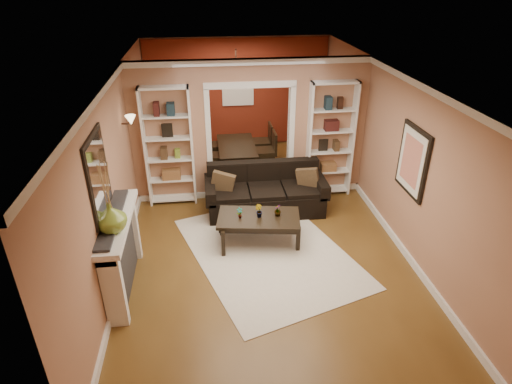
{
  "coord_description": "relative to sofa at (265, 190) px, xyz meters",
  "views": [
    {
      "loc": [
        -0.85,
        -6.57,
        4.12
      ],
      "look_at": [
        -0.14,
        -0.8,
        1.07
      ],
      "focal_mm": 30.0,
      "sensor_mm": 36.0,
      "label": 1
    }
  ],
  "objects": [
    {
      "name": "wall_back",
      "position": [
        -0.2,
        3.55,
        0.91
      ],
      "size": [
        8.0,
        0.0,
        8.0
      ],
      "primitive_type": "plane",
      "rotation": [
        1.57,
        0.0,
        0.0
      ],
      "color": "#AB785A",
      "rests_on": "ground"
    },
    {
      "name": "sofa",
      "position": [
        0.0,
        0.0,
        0.0
      ],
      "size": [
        2.24,
        0.97,
        0.88
      ],
      "primitive_type": "cube",
      "color": "black",
      "rests_on": "floor"
    },
    {
      "name": "pillow_left",
      "position": [
        -0.8,
        -0.02,
        0.2
      ],
      "size": [
        0.43,
        0.23,
        0.41
      ],
      "primitive_type": "cube",
      "rotation": [
        0.0,
        0.0,
        -0.28
      ],
      "color": "brown",
      "rests_on": "sofa"
    },
    {
      "name": "dining_chair_sw",
      "position": [
        -0.89,
        2.42,
        -0.01
      ],
      "size": [
        0.51,
        0.51,
        0.85
      ],
      "primitive_type": "cube",
      "rotation": [
        0.0,
        0.0,
        1.81
      ],
      "color": "black",
      "rests_on": "floor"
    },
    {
      "name": "area_rug",
      "position": [
        -0.15,
        -1.35,
        -0.43
      ],
      "size": [
        3.13,
        3.7,
        0.01
      ],
      "primitive_type": "cube",
      "rotation": [
        0.0,
        0.0,
        0.32
      ],
      "color": "beige",
      "rests_on": "floor"
    },
    {
      "name": "plant_left",
      "position": [
        -0.58,
        -1.06,
        0.16
      ],
      "size": [
        0.12,
        0.1,
        0.19
      ],
      "primitive_type": "imported",
      "rotation": [
        0.0,
        0.0,
        0.32
      ],
      "color": "#336626",
      "rests_on": "coffee_table"
    },
    {
      "name": "coffee_table",
      "position": [
        -0.27,
        -1.06,
        -0.19
      ],
      "size": [
        1.43,
        0.92,
        0.51
      ],
      "primitive_type": "cube",
      "rotation": [
        0.0,
        0.0,
        -0.15
      ],
      "color": "black",
      "rests_on": "floor"
    },
    {
      "name": "vase",
      "position": [
        -2.29,
        -2.25,
        0.92
      ],
      "size": [
        0.43,
        0.43,
        0.4
      ],
      "primitive_type": "imported",
      "rotation": [
        0.0,
        0.0,
        0.13
      ],
      "color": "olive",
      "rests_on": "fireplace"
    },
    {
      "name": "ceiling",
      "position": [
        -0.2,
        -0.45,
        2.26
      ],
      "size": [
        8.0,
        8.0,
        0.0
      ],
      "primitive_type": "plane",
      "rotation": [
        3.14,
        0.0,
        0.0
      ],
      "color": "white",
      "rests_on": "ground"
    },
    {
      "name": "wall_left",
      "position": [
        -2.45,
        -0.45,
        0.91
      ],
      "size": [
        0.0,
        8.0,
        8.0
      ],
      "primitive_type": "plane",
      "rotation": [
        1.57,
        0.0,
        1.57
      ],
      "color": "#AB785A",
      "rests_on": "ground"
    },
    {
      "name": "framed_art",
      "position": [
        2.01,
        -1.45,
        1.11
      ],
      "size": [
        0.04,
        0.85,
        1.05
      ],
      "primitive_type": "cube",
      "color": "black",
      "rests_on": "wall_right"
    },
    {
      "name": "bookshelf_left",
      "position": [
        -1.75,
        0.58,
        0.71
      ],
      "size": [
        0.9,
        0.3,
        2.3
      ],
      "primitive_type": "cube",
      "color": "white",
      "rests_on": "floor"
    },
    {
      "name": "bookshelf_right",
      "position": [
        1.35,
        0.58,
        0.71
      ],
      "size": [
        0.9,
        0.3,
        2.3
      ],
      "primitive_type": "cube",
      "color": "white",
      "rests_on": "floor"
    },
    {
      "name": "wall_front",
      "position": [
        -0.2,
        -4.45,
        0.91
      ],
      "size": [
        8.0,
        0.0,
        8.0
      ],
      "primitive_type": "plane",
      "rotation": [
        -1.57,
        0.0,
        0.0
      ],
      "color": "#AB785A",
      "rests_on": "ground"
    },
    {
      "name": "dining_table",
      "position": [
        -0.34,
        2.12,
        -0.17
      ],
      "size": [
        1.51,
        0.84,
        0.53
      ],
      "primitive_type": "imported",
      "rotation": [
        0.0,
        0.0,
        1.57
      ],
      "color": "black",
      "rests_on": "floor"
    },
    {
      "name": "partition_wall",
      "position": [
        -0.2,
        0.75,
        0.91
      ],
      "size": [
        4.5,
        0.15,
        2.7
      ],
      "primitive_type": "cube",
      "color": "#AB785A",
      "rests_on": "floor"
    },
    {
      "name": "fireplace",
      "position": [
        -2.29,
        -1.95,
        0.14
      ],
      "size": [
        0.32,
        1.7,
        1.16
      ],
      "primitive_type": "cube",
      "color": "white",
      "rests_on": "floor"
    },
    {
      "name": "floor",
      "position": [
        -0.2,
        -0.45,
        -0.44
      ],
      "size": [
        8.0,
        8.0,
        0.0
      ],
      "primitive_type": "plane",
      "color": "brown",
      "rests_on": "ground"
    },
    {
      "name": "mirror",
      "position": [
        -2.43,
        -1.95,
        1.36
      ],
      "size": [
        0.03,
        0.95,
        1.1
      ],
      "primitive_type": "cube",
      "color": "silver",
      "rests_on": "wall_left"
    },
    {
      "name": "plant_right",
      "position": [
        0.05,
        -1.06,
        0.17
      ],
      "size": [
        0.15,
        0.15,
        0.2
      ],
      "primitive_type": "imported",
      "rotation": [
        0.0,
        0.0,
        4.3
      ],
      "color": "#336626",
      "rests_on": "coffee_table"
    },
    {
      "name": "dining_window",
      "position": [
        -0.2,
        3.48,
        1.11
      ],
      "size": [
        0.78,
        0.03,
        0.98
      ],
      "primitive_type": "cube",
      "color": "#8CA5CC",
      "rests_on": "wall_back"
    },
    {
      "name": "wall_sconce",
      "position": [
        -2.35,
        0.1,
        1.39
      ],
      "size": [
        0.18,
        0.18,
        0.22
      ],
      "primitive_type": "cube",
      "color": "#FFE0A5",
      "rests_on": "wall_left"
    },
    {
      "name": "wall_right",
      "position": [
        2.05,
        -0.45,
        0.91
      ],
      "size": [
        0.0,
        8.0,
        8.0
      ],
      "primitive_type": "plane",
      "rotation": [
        1.57,
        0.0,
        -1.57
      ],
      "color": "#AB785A",
      "rests_on": "ground"
    },
    {
      "name": "chandelier",
      "position": [
        -0.2,
        2.25,
        1.58
      ],
      "size": [
        0.5,
        0.5,
        0.3
      ],
      "primitive_type": "cube",
      "color": "#342017",
      "rests_on": "ceiling"
    },
    {
      "name": "pillow_right",
      "position": [
        0.8,
        -0.02,
        0.19
      ],
      "size": [
        0.41,
        0.28,
        0.4
      ],
      "primitive_type": "cube",
      "rotation": [
        0.0,
        0.0,
        -0.47
      ],
      "color": "brown",
      "rests_on": "sofa"
    },
    {
      "name": "plant_center",
      "position": [
        -0.27,
        -1.06,
        0.18
      ],
      "size": [
        0.15,
        0.15,
        0.22
      ],
      "primitive_type": "imported",
      "rotation": [
        0.0,
        0.0,
        2.26
      ],
      "color": "#336626",
      "rests_on": "coffee_table"
    },
    {
      "name": "red_back_panel",
      "position": [
        -0.2,
        3.52,
        0.88
      ],
      "size": [
        4.44,
        0.04,
        2.64
      ],
      "primitive_type": "cube",
      "color": "maroon",
      "rests_on": "floor"
    },
    {
      "name": "dining_chair_ne",
      "position": [
        0.21,
        1.82,
        0.03
      ],
      "size": [
        0.5,
        0.5,
        0.94
      ],
      "primitive_type": "cube",
      "rotation": [
        0.0,
        0.0,
        -1.66
      ],
      "color": "black",
      "rests_on": "floor"
    },
    {
      "name": "dining_chair_se",
      "position": [
        0.21,
        2.42,
        0.02
      ],
      "size": [
        0.47,
        0.47,
        0.92
      ],
      "primitive_type": "cube",
      "rotation": [
        0.0,
        0.0,
        -1.54
      ],
      "color": "black",
      "rests_on": "floor"
    },
    {
      "name": "dining_chair_nw",
      "position": [
        -0.89,
        1.82,
        -0.03
      ],
      "size": [
        0.42,
        0.42,
        0.82
      ],
      "primitive_type": "cube",
      "rotation": [
        0.0,
        0.0,
        1.53
      ],
      "color": "black",
      "rests_on": "floor"
    }
  ]
}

